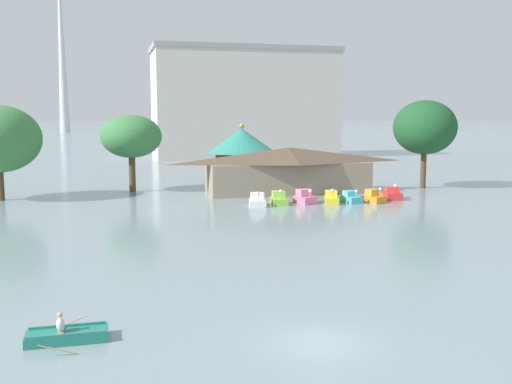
{
  "coord_description": "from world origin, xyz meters",
  "views": [
    {
      "loc": [
        -7.99,
        -21.06,
        9.11
      ],
      "look_at": [
        3.68,
        24.9,
        2.87
      ],
      "focal_mm": 40.78,
      "sensor_mm": 36.0,
      "label": 1
    }
  ],
  "objects": [
    {
      "name": "ground_plane",
      "position": [
        0.0,
        0.0,
        0.0
      ],
      "size": [
        2000.0,
        2000.0,
        0.0
      ],
      "primitive_type": "plane",
      "color": "gray"
    },
    {
      "name": "rowboat_with_rower",
      "position": [
        -9.88,
        2.77,
        0.25
      ],
      "size": [
        3.24,
        3.04,
        1.36
      ],
      "rotation": [
        0.0,
        0.0,
        0.0
      ],
      "color": "#237A6B",
      "rests_on": "ground"
    },
    {
      "name": "pedal_boat_white",
      "position": [
        6.51,
        35.51,
        0.52
      ],
      "size": [
        2.08,
        2.88,
        1.62
      ],
      "rotation": [
        0.0,
        0.0,
        -1.76
      ],
      "color": "white",
      "rests_on": "ground"
    },
    {
      "name": "pedal_boat_lime",
      "position": [
        9.0,
        36.19,
        0.52
      ],
      "size": [
        1.78,
        2.93,
        1.67
      ],
      "rotation": [
        0.0,
        0.0,
        -1.68
      ],
      "color": "#8CCC3F",
      "rests_on": "ground"
    },
    {
      "name": "pedal_boat_pink",
      "position": [
        11.75,
        35.97,
        0.59
      ],
      "size": [
        2.15,
        2.6,
        1.63
      ],
      "rotation": [
        0.0,
        0.0,
        -1.28
      ],
      "color": "pink",
      "rests_on": "ground"
    },
    {
      "name": "pedal_boat_yellow",
      "position": [
        14.43,
        35.23,
        0.53
      ],
      "size": [
        2.04,
        2.81,
        1.7
      ],
      "rotation": [
        0.0,
        0.0,
        -1.86
      ],
      "color": "yellow",
      "rests_on": "ground"
    },
    {
      "name": "pedal_boat_cyan",
      "position": [
        16.66,
        35.26,
        0.5
      ],
      "size": [
        1.81,
        2.56,
        1.49
      ],
      "rotation": [
        0.0,
        0.0,
        -1.41
      ],
      "color": "#4CB7CC",
      "rests_on": "ground"
    },
    {
      "name": "pedal_boat_orange",
      "position": [
        19.01,
        34.79,
        0.56
      ],
      "size": [
        2.06,
        2.57,
        1.69
      ],
      "rotation": [
        0.0,
        0.0,
        -1.24
      ],
      "color": "orange",
      "rests_on": "ground"
    },
    {
      "name": "pedal_boat_red",
      "position": [
        22.18,
        36.61,
        0.54
      ],
      "size": [
        2.35,
        3.28,
        1.83
      ],
      "rotation": [
        0.0,
        0.0,
        -1.83
      ],
      "color": "red",
      "rests_on": "ground"
    },
    {
      "name": "boathouse",
      "position": [
        12.56,
        44.18,
        2.84
      ],
      "size": [
        20.65,
        6.08,
        5.4
      ],
      "color": "gray",
      "rests_on": "ground"
    },
    {
      "name": "green_roof_pavilion",
      "position": [
        9.96,
        57.58,
        4.2
      ],
      "size": [
        9.73,
        9.73,
        8.06
      ],
      "color": "#993328",
      "rests_on": "ground"
    },
    {
      "name": "shoreline_tree_mid",
      "position": [
        -5.32,
        49.95,
        6.62
      ],
      "size": [
        7.23,
        7.23,
        9.21
      ],
      "color": "brown",
      "rests_on": "ground"
    },
    {
      "name": "shoreline_tree_right",
      "position": [
        30.38,
        44.38,
        7.64
      ],
      "size": [
        7.83,
        7.83,
        11.03
      ],
      "color": "brown",
      "rests_on": "ground"
    },
    {
      "name": "background_building_block",
      "position": [
        21.47,
        105.84,
        11.92
      ],
      "size": [
        40.37,
        17.33,
        23.79
      ],
      "color": "beige",
      "rests_on": "ground"
    },
    {
      "name": "distant_broadcast_tower",
      "position": [
        -31.62,
        327.67,
        59.62
      ],
      "size": [
        8.37,
        8.37,
        141.37
      ],
      "color": "silver",
      "rests_on": "ground"
    }
  ]
}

